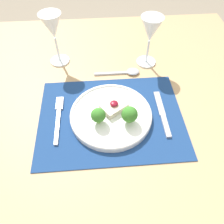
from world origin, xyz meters
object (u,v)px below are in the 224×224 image
object	(u,v)px
wine_glass_near	(151,32)
fork	(59,116)
dinner_plate	(112,113)
knife	(163,116)
wine_glass_far	(53,29)
spoon	(128,72)

from	to	relation	value
wine_glass_near	fork	bearing A→B (deg)	-142.72
dinner_plate	fork	xyz separation A→B (m)	(-0.18, 0.01, -0.01)
knife	wine_glass_far	distance (m)	0.50
wine_glass_far	spoon	bearing A→B (deg)	-19.63
spoon	wine_glass_near	world-z (taller)	wine_glass_near
fork	wine_glass_far	distance (m)	0.32
dinner_plate	knife	bearing A→B (deg)	-4.82
dinner_plate	wine_glass_near	xyz separation A→B (m)	(0.16, 0.27, 0.12)
wine_glass_far	fork	bearing A→B (deg)	-86.93
dinner_plate	knife	size ratio (longest dim) A/B	1.39
dinner_plate	spoon	xyz separation A→B (m)	(0.08, 0.21, -0.01)
dinner_plate	wine_glass_far	size ratio (longest dim) A/B	1.32
spoon	wine_glass_far	distance (m)	0.32
knife	wine_glass_near	size ratio (longest dim) A/B	0.98
fork	knife	world-z (taller)	knife
spoon	wine_glass_near	bearing A→B (deg)	38.96
dinner_plate	wine_glass_near	size ratio (longest dim) A/B	1.37
dinner_plate	fork	world-z (taller)	dinner_plate
spoon	wine_glass_near	xyz separation A→B (m)	(0.08, 0.06, 0.13)
spoon	wine_glass_near	size ratio (longest dim) A/B	0.90
knife	spoon	distance (m)	0.24
knife	spoon	size ratio (longest dim) A/B	1.09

